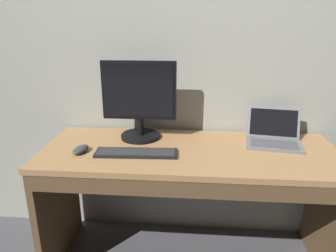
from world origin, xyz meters
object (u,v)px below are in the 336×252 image
at_px(external_monitor, 139,102).
at_px(computer_mouse, 81,149).
at_px(wired_keyboard, 136,153).
at_px(laptop_space_gray, 274,138).

xyz_separation_m(external_monitor, computer_mouse, (-0.30, -0.25, -0.22)).
xyz_separation_m(wired_keyboard, computer_mouse, (-0.32, -0.00, 0.01)).
relative_size(laptop_space_gray, external_monitor, 0.73).
distance_m(external_monitor, computer_mouse, 0.45).
distance_m(laptop_space_gray, wired_keyboard, 0.83).
relative_size(external_monitor, computer_mouse, 3.99).
relative_size(external_monitor, wired_keyboard, 1.05).
distance_m(laptop_space_gray, computer_mouse, 1.14).
distance_m(laptop_space_gray, external_monitor, 0.85).
height_order(laptop_space_gray, external_monitor, external_monitor).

